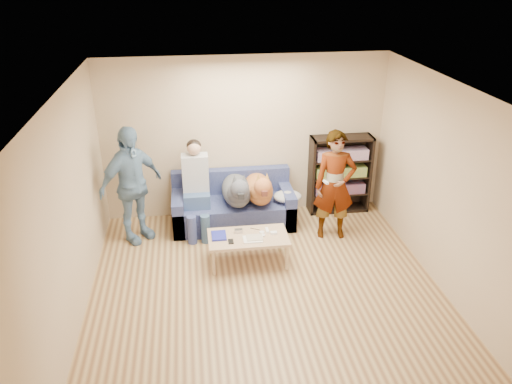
{
  "coord_description": "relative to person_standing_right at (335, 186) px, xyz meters",
  "views": [
    {
      "loc": [
        -0.86,
        -4.99,
        3.9
      ],
      "look_at": [
        0.0,
        1.2,
        0.95
      ],
      "focal_mm": 35.0,
      "sensor_mm": 36.0,
      "label": 1
    }
  ],
  "objects": [
    {
      "name": "held_controller",
      "position": [
        -0.2,
        -0.2,
        0.16
      ],
      "size": [
        0.06,
        0.12,
        0.03
      ],
      "primitive_type": "cube",
      "rotation": [
        0.0,
        0.0,
        0.24
      ],
      "color": "white",
      "rests_on": "person_standing_right"
    },
    {
      "name": "wall_left",
      "position": [
        -3.47,
        -1.5,
        0.46
      ],
      "size": [
        0.0,
        5.0,
        5.0
      ],
      "primitive_type": "plane",
      "rotation": [
        1.57,
        0.0,
        1.57
      ],
      "color": "tan",
      "rests_on": "ground"
    },
    {
      "name": "notebook_blue",
      "position": [
        -1.77,
        -0.53,
        -0.41
      ],
      "size": [
        0.2,
        0.26,
        0.03
      ],
      "primitive_type": "cube",
      "color": "#1B2197",
      "rests_on": "coffee_table"
    },
    {
      "name": "ceiling",
      "position": [
        -1.22,
        -1.5,
        1.76
      ],
      "size": [
        5.0,
        5.0,
        0.0
      ],
      "primitive_type": "plane",
      "rotation": [
        3.14,
        0.0,
        0.0
      ],
      "color": "white",
      "rests_on": "ground"
    },
    {
      "name": "camera_silver",
      "position": [
        -1.49,
        -0.46,
        -0.39
      ],
      "size": [
        0.11,
        0.06,
        0.05
      ],
      "primitive_type": "cube",
      "color": "#B1B1B5",
      "rests_on": "coffee_table"
    },
    {
      "name": "headphone_cup_a",
      "position": [
        -1.17,
        -0.6,
        -0.41
      ],
      "size": [
        0.07,
        0.07,
        0.02
      ],
      "primitive_type": "cylinder",
      "color": "silver",
      "rests_on": "coffee_table"
    },
    {
      "name": "blanket",
      "position": [
        -0.62,
        0.41,
        -0.33
      ],
      "size": [
        0.45,
        0.38,
        0.15
      ],
      "primitive_type": "ellipsoid",
      "color": "#A1A1A6",
      "rests_on": "sofa"
    },
    {
      "name": "pen_black",
      "position": [
        -1.25,
        -0.4,
        -0.42
      ],
      "size": [
        0.13,
        0.08,
        0.01
      ],
      "primitive_type": "cylinder",
      "rotation": [
        0.0,
        1.57,
        -0.52
      ],
      "color": "black",
      "rests_on": "coffee_table"
    },
    {
      "name": "person_standing_left",
      "position": [
        -2.97,
        0.31,
        0.05
      ],
      "size": [
        1.08,
        1.0,
        1.78
      ],
      "primitive_type": "imported",
      "rotation": [
        0.0,
        0.0,
        0.7
      ],
      "color": "#7295B6",
      "rests_on": "ground"
    },
    {
      "name": "person_seated",
      "position": [
        -2.03,
        0.47,
        -0.07
      ],
      "size": [
        0.4,
        0.73,
        1.47
      ],
      "color": "#41598F",
      "rests_on": "sofa"
    },
    {
      "name": "pen_orange",
      "position": [
        -1.39,
        -0.74,
        -0.42
      ],
      "size": [
        0.13,
        0.06,
        0.01
      ],
      "primitive_type": "cylinder",
      "rotation": [
        0.0,
        1.57,
        0.35
      ],
      "color": "#DA531E",
      "rests_on": "coffee_table"
    },
    {
      "name": "wallet",
      "position": [
        -1.62,
        -0.7,
        -0.41
      ],
      "size": [
        0.07,
        0.12,
        0.02
      ],
      "primitive_type": "cube",
      "color": "black",
      "rests_on": "coffee_table"
    },
    {
      "name": "dog_gray",
      "position": [
        -1.41,
        0.41,
        -0.18
      ],
      "size": [
        0.46,
        1.27,
        0.66
      ],
      "color": "#4E5259",
      "rests_on": "sofa"
    },
    {
      "name": "dog_tan",
      "position": [
        -1.07,
        0.44,
        -0.19
      ],
      "size": [
        0.44,
        1.18,
        0.64
      ],
      "color": "#B57137",
      "rests_on": "sofa"
    },
    {
      "name": "sofa",
      "position": [
        -1.47,
        0.6,
        -0.56
      ],
      "size": [
        1.9,
        0.85,
        0.82
      ],
      "color": "#515B93",
      "rests_on": "ground"
    },
    {
      "name": "wall_right",
      "position": [
        1.03,
        -1.5,
        0.46
      ],
      "size": [
        0.0,
        5.0,
        5.0
      ],
      "primitive_type": "plane",
      "rotation": [
        1.57,
        0.0,
        -1.57
      ],
      "color": "tan",
      "rests_on": "ground"
    },
    {
      "name": "ground",
      "position": [
        -1.22,
        -1.5,
        -0.84
      ],
      "size": [
        5.0,
        5.0,
        0.0
      ],
      "primitive_type": "plane",
      "color": "brown",
      "rests_on": "ground"
    },
    {
      "name": "wall_back",
      "position": [
        -1.22,
        1.0,
        0.46
      ],
      "size": [
        4.5,
        0.0,
        4.5
      ],
      "primitive_type": "plane",
      "rotation": [
        1.57,
        0.0,
        0.0
      ],
      "color": "tan",
      "rests_on": "ground"
    },
    {
      "name": "headphone_cup_b",
      "position": [
        -1.17,
        -0.52,
        -0.41
      ],
      "size": [
        0.07,
        0.07,
        0.02
      ],
      "primitive_type": "cylinder",
      "color": "white",
      "rests_on": "coffee_table"
    },
    {
      "name": "bookshelf",
      "position": [
        0.33,
        0.83,
        -0.16
      ],
      "size": [
        1.0,
        0.34,
        1.3
      ],
      "color": "black",
      "rests_on": "ground"
    },
    {
      "name": "wall_front",
      "position": [
        -1.22,
        -4.0,
        0.46
      ],
      "size": [
        4.5,
        0.0,
        4.5
      ],
      "primitive_type": "plane",
      "rotation": [
        -1.57,
        0.0,
        0.0
      ],
      "color": "tan",
      "rests_on": "ground"
    },
    {
      "name": "person_standing_right",
      "position": [
        0.0,
        0.0,
        0.0
      ],
      "size": [
        0.65,
        0.47,
        1.68
      ],
      "primitive_type": "imported",
      "rotation": [
        0.0,
        0.0,
        -0.11
      ],
      "color": "gray",
      "rests_on": "ground"
    },
    {
      "name": "controller_a",
      "position": [
        -1.09,
        -0.48,
        -0.4
      ],
      "size": [
        0.04,
        0.13,
        0.03
      ],
      "primitive_type": "cube",
      "color": "white",
      "rests_on": "coffee_table"
    },
    {
      "name": "coffee_table",
      "position": [
        -1.37,
        -0.58,
        -0.47
      ],
      "size": [
        1.1,
        0.6,
        0.42
      ],
      "color": "tan",
      "rests_on": "ground"
    },
    {
      "name": "magazine",
      "position": [
        -1.29,
        -0.66,
        -0.4
      ],
      "size": [
        0.22,
        0.17,
        0.01
      ],
      "primitive_type": "cube",
      "color": "#B7AB92",
      "rests_on": "coffee_table"
    },
    {
      "name": "papers",
      "position": [
        -1.32,
        -0.68,
        -0.41
      ],
      "size": [
        0.26,
        0.2,
        0.02
      ],
      "primitive_type": "cube",
      "color": "white",
      "rests_on": "coffee_table"
    },
    {
      "name": "controller_b",
      "position": [
        -1.01,
        -0.56,
        -0.4
      ],
      "size": [
        0.09,
        0.06,
        0.03
      ],
      "primitive_type": "cube",
      "color": "white",
      "rests_on": "coffee_table"
    }
  ]
}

